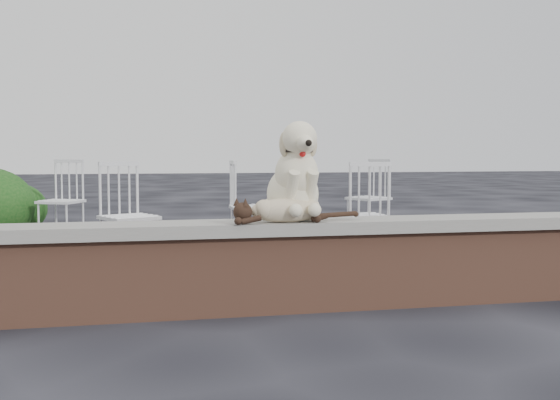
{
  "coord_description": "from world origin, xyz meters",
  "views": [
    {
      "loc": [
        -0.76,
        -4.19,
        1.01
      ],
      "look_at": [
        0.19,
        0.2,
        0.7
      ],
      "focal_mm": 43.0,
      "sensor_mm": 36.0,
      "label": 1
    }
  ],
  "objects": [
    {
      "name": "chair_b",
      "position": [
        -1.61,
        3.96,
        0.47
      ],
      "size": [
        0.75,
        0.75,
        0.94
      ],
      "primitive_type": null,
      "rotation": [
        0.0,
        0.0,
        -0.45
      ],
      "color": "white",
      "rests_on": "ground"
    },
    {
      "name": "ground",
      "position": [
        0.0,
        0.0,
        0.0
      ],
      "size": [
        60.0,
        60.0,
        0.0
      ],
      "primitive_type": "plane",
      "color": "black",
      "rests_on": "ground"
    },
    {
      "name": "cat",
      "position": [
        0.16,
        -0.11,
        0.67
      ],
      "size": [
        1.03,
        0.33,
        0.17
      ],
      "primitive_type": null,
      "rotation": [
        0.0,
        0.0,
        0.09
      ],
      "color": "tan",
      "rests_on": "capstone"
    },
    {
      "name": "chair_d",
      "position": [
        2.1,
        3.74,
        0.47
      ],
      "size": [
        0.75,
        0.75,
        0.94
      ],
      "primitive_type": null,
      "rotation": [
        0.0,
        0.0,
        -1.13
      ],
      "color": "white",
      "rests_on": "ground"
    },
    {
      "name": "brick_wall",
      "position": [
        0.0,
        0.0,
        0.25
      ],
      "size": [
        6.0,
        0.3,
        0.5
      ],
      "primitive_type": "cube",
      "color": "brown",
      "rests_on": "ground"
    },
    {
      "name": "chair_e",
      "position": [
        0.43,
        2.69,
        0.47
      ],
      "size": [
        0.57,
        0.57,
        0.94
      ],
      "primitive_type": null,
      "rotation": [
        0.0,
        0.0,
        1.55
      ],
      "color": "white",
      "rests_on": "ground"
    },
    {
      "name": "chair_a",
      "position": [
        -0.81,
        1.81,
        0.47
      ],
      "size": [
        0.75,
        0.75,
        0.94
      ],
      "primitive_type": null,
      "rotation": [
        0.0,
        0.0,
        0.46
      ],
      "color": "white",
      "rests_on": "ground"
    },
    {
      "name": "capstone",
      "position": [
        0.0,
        0.0,
        0.54
      ],
      "size": [
        6.2,
        0.4,
        0.08
      ],
      "primitive_type": "cube",
      "color": "slate",
      "rests_on": "brick_wall"
    },
    {
      "name": "dog",
      "position": [
        0.24,
        0.04,
        0.9
      ],
      "size": [
        0.47,
        0.59,
        0.65
      ],
      "primitive_type": null,
      "rotation": [
        0.0,
        0.0,
        0.09
      ],
      "color": "beige",
      "rests_on": "capstone"
    },
    {
      "name": "chair_c",
      "position": [
        1.21,
        1.47,
        0.47
      ],
      "size": [
        0.59,
        0.59,
        0.94
      ],
      "primitive_type": null,
      "rotation": [
        0.0,
        0.0,
        3.2
      ],
      "color": "white",
      "rests_on": "ground"
    }
  ]
}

